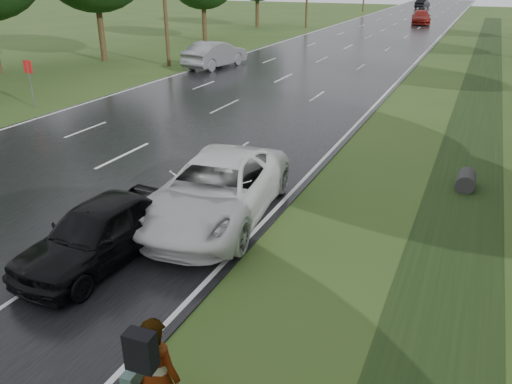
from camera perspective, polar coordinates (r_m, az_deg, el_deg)
The scene contains 12 objects.
road at distance 52.24m, azimuth 11.95°, elevation 16.56°, with size 14.00×180.00×0.04m, color black.
edge_stripe_east at distance 51.19m, azimuth 19.58°, elevation 15.64°, with size 0.12×180.00×0.01m, color silver.
edge_stripe_west at distance 54.12m, azimuth 4.67°, elevation 17.23°, with size 0.12×180.00×0.01m, color silver.
center_line at distance 52.24m, azimuth 11.95°, elevation 16.59°, with size 0.12×180.00×0.01m, color silver.
drainage_ditch at distance 25.06m, azimuth 23.88°, elevation 7.70°, with size 2.20×120.00×0.56m.
road_sign at distance 26.96m, azimuth -24.51°, elevation 12.14°, with size 0.50×0.06×2.30m.
pedestrian at distance 7.48m, azimuth -11.51°, elevation -19.80°, with size 0.91×0.77×1.96m.
white_pickup at distance 13.24m, azimuth -4.52°, elevation 0.31°, with size 2.72×5.89×1.64m, color silver.
dark_sedan at distance 11.80m, azimuth -17.54°, elevation -4.36°, with size 1.72×4.26×1.45m, color black.
silver_sedan at distance 36.11m, azimuth -4.69°, elevation 15.42°, with size 1.88×5.40×1.78m, color gray.
far_car_red at distance 71.57m, azimuth 18.35°, elevation 18.42°, with size 2.29×5.64×1.64m, color maroon.
far_car_dark at distance 104.27m, azimuth 18.49°, elevation 19.72°, with size 1.70×4.88×1.61m, color black.
Camera 1 is at (11.42, -5.61, 6.11)m, focal length 35.00 mm.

